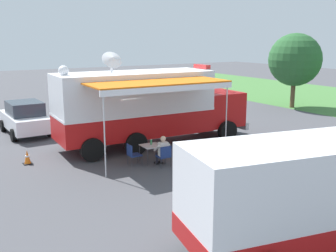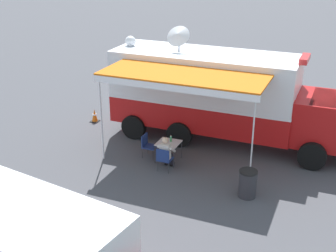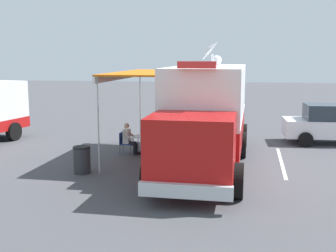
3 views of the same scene
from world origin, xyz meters
name	(u,v)px [view 3 (image 3 of 3)]	position (x,y,z in m)	size (l,w,h in m)	color
ground_plane	(208,159)	(0.00, 0.00, 0.00)	(100.00, 100.00, 0.00)	#47474C
lot_stripe	(281,162)	(-2.70, 0.06, 0.00)	(0.12, 4.80, 0.01)	silver
command_truck	(206,111)	(0.06, 0.75, 1.94)	(5.09, 9.58, 4.53)	#B71414
folding_table	(145,137)	(2.57, -0.56, 0.67)	(0.83, 0.83, 0.73)	silver
water_bottle	(147,134)	(2.44, -0.51, 0.83)	(0.07, 0.07, 0.22)	#3F9959
folding_chair_at_table	(124,141)	(3.37, -0.43, 0.51)	(0.50, 0.50, 0.87)	navy
folding_chair_beside_table	(150,137)	(2.51, -1.41, 0.51)	(0.50, 0.50, 0.87)	navy
seated_responder	(129,138)	(3.18, -0.42, 0.65)	(0.67, 0.57, 1.25)	silver
trash_bin	(82,160)	(4.04, 2.63, 0.46)	(0.57, 0.57, 0.91)	#2D2D33
traffic_cone	(212,130)	(0.10, -4.95, 0.28)	(0.36, 0.36, 0.58)	black
car_behind_truck	(332,124)	(-5.25, -3.83, 0.88)	(4.24, 2.09, 1.76)	silver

